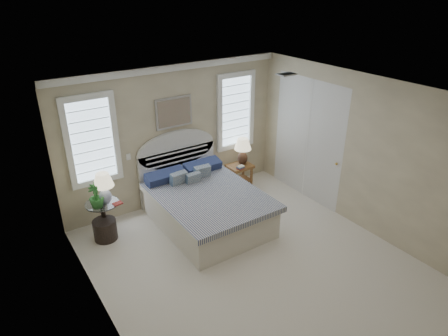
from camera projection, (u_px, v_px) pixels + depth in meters
floor at (252, 263)px, 6.30m from camera, size 4.50×5.00×0.01m
ceiling at (259, 95)px, 5.13m from camera, size 4.50×5.00×0.01m
wall_back at (174, 136)px, 7.59m from camera, size 4.50×0.02×2.70m
wall_left at (100, 239)px, 4.59m from camera, size 0.02×5.00×2.70m
wall_right at (359, 153)px, 6.84m from camera, size 0.02×5.00×2.70m
crown_molding at (172, 68)px, 7.01m from camera, size 4.50×0.08×0.12m
hvac_vent at (287, 74)px, 6.35m from camera, size 0.30×0.20×0.02m
switch_plate at (128, 157)px, 7.19m from camera, size 0.08×0.01×0.12m
window_left at (92, 140)px, 6.69m from camera, size 0.90×0.06×1.60m
window_right at (235, 111)px, 8.17m from camera, size 0.90×0.06×1.60m
painting at (174, 112)px, 7.36m from camera, size 0.74×0.04×0.58m
closet_door at (307, 140)px, 7.80m from camera, size 0.02×1.80×2.40m
bed at (204, 203)px, 7.22m from camera, size 1.72×2.28×1.47m
side_table_left at (104, 215)px, 6.84m from camera, size 0.56×0.56×0.63m
nightstand_right at (240, 171)px, 8.40m from camera, size 0.50×0.40×0.53m
floor_pot at (105, 230)px, 6.81m from camera, size 0.45×0.45×0.36m
lamp_left at (104, 185)px, 6.59m from camera, size 0.37×0.37×0.56m
lamp_right at (243, 148)px, 8.24m from camera, size 0.43×0.43×0.57m
potted_plant at (96, 196)px, 6.52m from camera, size 0.28×0.28×0.42m
books_left at (118, 204)px, 6.70m from camera, size 0.18×0.15×0.02m
books_right at (241, 167)px, 8.16m from camera, size 0.17×0.14×0.06m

